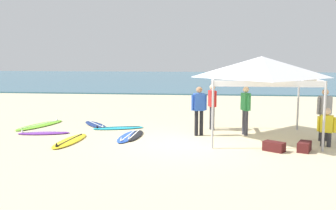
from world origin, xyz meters
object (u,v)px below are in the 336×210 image
at_px(surfboard_navy, 96,125).
at_px(person_green, 245,107).
at_px(person_grey, 324,111).
at_px(gear_bag_near_tent, 304,147).
at_px(person_blue, 199,107).
at_px(person_red, 212,104).
at_px(surfboard_yellow, 70,141).
at_px(surfboard_black, 134,135).
at_px(surfboard_blue, 128,136).
at_px(gear_bag_by_pole, 274,146).
at_px(canopy_tent, 262,67).
at_px(surfboard_lime, 40,125).
at_px(person_yellow, 327,125).
at_px(surfboard_cyan, 118,128).
at_px(surfboard_purple, 43,133).

xyz_separation_m(surfboard_navy, person_green, (5.75, -1.15, 0.95)).
height_order(person_grey, gear_bag_near_tent, person_grey).
height_order(person_blue, gear_bag_near_tent, person_blue).
xyz_separation_m(person_grey, person_red, (-3.60, 1.49, 0.00)).
bearing_deg(person_green, surfboard_yellow, -163.36).
relative_size(surfboard_navy, surfboard_black, 1.01).
height_order(surfboard_blue, gear_bag_by_pole, gear_bag_by_pole).
bearing_deg(person_grey, gear_bag_by_pole, -139.88).
distance_m(canopy_tent, person_blue, 2.49).
xyz_separation_m(canopy_tent, surfboard_lime, (-8.36, 1.30, -2.35)).
distance_m(surfboard_blue, surfboard_yellow, 1.93).
height_order(person_yellow, gear_bag_near_tent, person_yellow).
relative_size(surfboard_blue, surfboard_cyan, 1.01).
height_order(surfboard_black, person_blue, person_blue).
xyz_separation_m(surfboard_cyan, person_grey, (7.16, -1.28, 0.95)).
bearing_deg(surfboard_purple, gear_bag_near_tent, -9.93).
distance_m(person_grey, person_yellow, 0.87).
xyz_separation_m(surfboard_cyan, person_red, (3.56, 0.21, 0.95)).
bearing_deg(surfboard_lime, person_yellow, -12.66).
height_order(person_blue, person_red, same).
bearing_deg(gear_bag_near_tent, surfboard_navy, 155.68).
distance_m(canopy_tent, surfboard_navy, 6.82).
bearing_deg(surfboard_yellow, canopy_tent, 11.39).
bearing_deg(gear_bag_by_pole, person_blue, 139.23).
bearing_deg(gear_bag_near_tent, surfboard_blue, 167.06).
relative_size(surfboard_lime, person_red, 1.49).
xyz_separation_m(person_blue, person_red, (0.46, 1.09, 0.00)).
height_order(surfboard_lime, gear_bag_near_tent, gear_bag_near_tent).
relative_size(canopy_tent, person_grey, 1.94).
distance_m(person_grey, person_green, 2.54).
height_order(surfboard_yellow, person_grey, person_grey).
distance_m(surfboard_blue, surfboard_navy, 2.67).
xyz_separation_m(surfboard_yellow, person_blue, (4.12, 1.44, 0.95)).
bearing_deg(surfboard_navy, person_grey, -12.57).
bearing_deg(person_grey, surfboard_navy, 167.43).
distance_m(surfboard_navy, gear_bag_near_tent, 7.97).
bearing_deg(person_red, surfboard_lime, 179.83).
distance_m(surfboard_blue, surfboard_lime, 4.27).
relative_size(surfboard_lime, person_blue, 1.49).
bearing_deg(surfboard_black, person_green, 10.07).
bearing_deg(surfboard_yellow, gear_bag_by_pole, -4.47).
xyz_separation_m(surfboard_lime, surfboard_cyan, (3.21, -0.23, 0.00)).
bearing_deg(person_grey, person_blue, 174.38).
relative_size(surfboard_cyan, person_red, 1.17).
bearing_deg(person_blue, person_green, 9.75).
height_order(surfboard_yellow, gear_bag_near_tent, gear_bag_near_tent).
bearing_deg(surfboard_cyan, person_blue, -15.86).
bearing_deg(surfboard_purple, surfboard_cyan, 26.80).
distance_m(person_red, person_yellow, 4.15).
distance_m(surfboard_black, person_green, 4.00).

